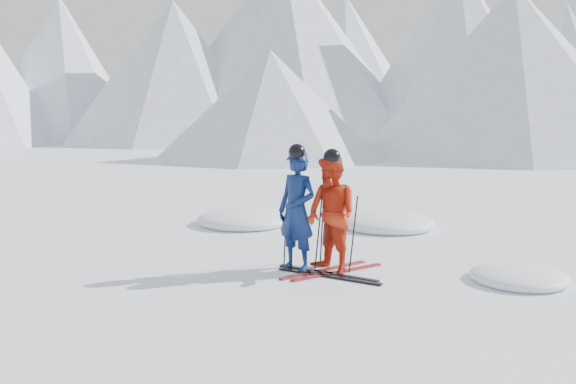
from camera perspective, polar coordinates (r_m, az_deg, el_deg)
The scene contains 12 objects.
ground at distance 9.14m, azimuth 9.18°, elevation -8.10°, with size 160.00×160.00×0.00m, color white.
skier_blue at distance 9.37m, azimuth 0.83°, elevation -1.80°, with size 0.68×0.44×1.86m, color #0D1E52.
skier_red at distance 9.27m, azimuth 4.09°, elevation -2.13°, with size 0.87×0.68×1.79m, color red.
pole_blue_left at distance 9.71m, azimuth -0.23°, elevation -3.33°, with size 0.02×0.02×1.24m, color black.
pole_blue_right at distance 9.51m, azimuth 2.90°, elevation -3.56°, with size 0.02×0.02×1.24m, color black.
pole_red_left at distance 9.68m, azimuth 3.20°, elevation -3.50°, with size 0.02×0.02×1.19m, color black.
pole_red_right at distance 9.33m, azimuth 6.14°, elevation -3.96°, with size 0.02×0.02×1.19m, color black.
ski_worn_left at distance 9.52m, azimuth 3.40°, elevation -7.29°, with size 0.09×1.70×0.03m, color black.
ski_worn_right at distance 9.41m, azimuth 4.69°, elevation -7.48°, with size 0.09×1.70×0.03m, color black.
ski_loose_a at distance 9.34m, azimuth 3.71°, elevation -7.58°, with size 0.09×1.70×0.03m, color black.
ski_loose_b at distance 9.17m, azimuth 3.82°, elevation -7.88°, with size 0.09×1.70×0.03m, color black.
snow_lumps at distance 12.15m, azimuth 5.26°, elevation -4.10°, with size 9.39×6.75×0.45m.
Camera 1 is at (3.38, -8.13, 2.46)m, focal length 38.00 mm.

